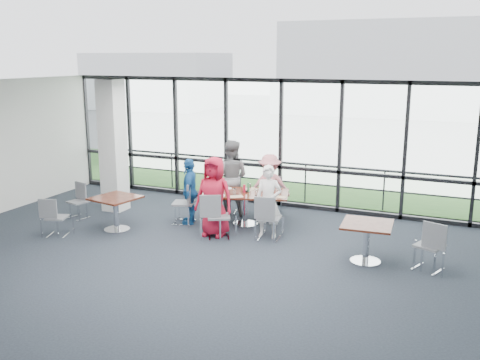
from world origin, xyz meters
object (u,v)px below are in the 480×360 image
at_px(structural_column, 113,146).
at_px(chair_main_nl, 219,217).
at_px(chair_main_fl, 228,196).
at_px(chair_spare_la, 57,217).
at_px(diner_far_left, 231,177).
at_px(chair_main_fr, 269,196).
at_px(side_table_left, 116,202).
at_px(diner_end, 190,191).
at_px(chair_main_nr, 269,218).
at_px(chair_spare_lb, 78,202).
at_px(diner_near_right, 268,202).
at_px(main_table, 245,198).
at_px(diner_near_left, 214,196).
at_px(diner_far_right, 269,185).
at_px(chair_spare_r, 429,246).
at_px(chair_main_end, 183,203).
at_px(side_table_right, 367,229).

xyz_separation_m(structural_column, chair_main_nl, (3.28, -0.92, -1.13)).
bearing_deg(chair_main_fl, chair_spare_la, 32.33).
bearing_deg(chair_main_fl, structural_column, 0.94).
bearing_deg(diner_far_left, chair_main_nl, 97.64).
bearing_deg(diner_far_left, chair_main_fr, -166.84).
distance_m(side_table_left, diner_far_left, 2.80).
bearing_deg(diner_end, chair_main_nr, 58.85).
bearing_deg(side_table_left, chair_main_fr, 43.61).
bearing_deg(chair_spare_lb, structural_column, -97.65).
relative_size(diner_near_right, chair_spare_lb, 1.90).
bearing_deg(main_table, chair_spare_la, -161.57).
bearing_deg(diner_near_right, chair_main_nl, -160.33).
relative_size(diner_near_left, chair_spare_la, 2.07).
height_order(chair_main_nl, chair_spare_lb, chair_main_nl).
xyz_separation_m(chair_main_fl, chair_main_fr, (0.95, 0.27, 0.03)).
relative_size(main_table, diner_near_left, 1.25).
bearing_deg(chair_spare_la, diner_near_left, 4.42).
relative_size(diner_far_right, chair_spare_la, 1.82).
xyz_separation_m(chair_spare_lb, chair_spare_r, (7.80, -0.04, 0.05)).
bearing_deg(chair_main_nr, diner_near_left, -177.42).
bearing_deg(chair_main_fr, chair_main_fl, 1.30).
distance_m(diner_far_left, chair_spare_lb, 3.63).
relative_size(diner_far_left, chair_spare_lb, 2.23).
bearing_deg(diner_near_left, chair_spare_la, -157.68).
distance_m(chair_spare_la, chair_spare_r, 7.44).
bearing_deg(diner_near_left, diner_end, 145.73).
height_order(structural_column, diner_near_left, structural_column).
relative_size(chair_main_nl, chair_main_fr, 1.06).
height_order(chair_main_nl, chair_main_nr, chair_main_nl).
bearing_deg(chair_spare_lb, diner_end, -151.20).
height_order(structural_column, chair_main_fr, structural_column).
distance_m(main_table, chair_spare_r, 4.18).
relative_size(diner_near_right, diner_far_left, 0.85).
bearing_deg(diner_far_left, chair_main_fl, -43.60).
bearing_deg(diner_far_right, diner_near_right, 85.97).
distance_m(chair_main_nl, chair_spare_r, 4.17).
relative_size(chair_main_nr, chair_spare_r, 1.01).
distance_m(diner_far_right, chair_main_end, 2.08).
height_order(chair_main_nl, chair_spare_la, chair_main_nl).
bearing_deg(diner_end, chair_spare_r, 59.80).
height_order(side_table_left, chair_main_fl, chair_main_fl).
xyz_separation_m(chair_main_nr, chair_spare_r, (3.17, -0.44, -0.01)).
bearing_deg(diner_far_left, chair_main_end, 50.68).
height_order(side_table_right, diner_near_left, diner_near_left).
relative_size(diner_end, chair_main_nl, 1.60).
xyz_separation_m(side_table_left, chair_spare_lb, (-1.36, 0.37, -0.23)).
xyz_separation_m(chair_main_nr, chair_spare_lb, (-4.63, -0.40, -0.06)).
height_order(chair_main_nr, chair_spare_r, chair_main_nr).
height_order(structural_column, chair_spare_lb, structural_column).
distance_m(side_table_left, chair_main_nr, 3.37).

